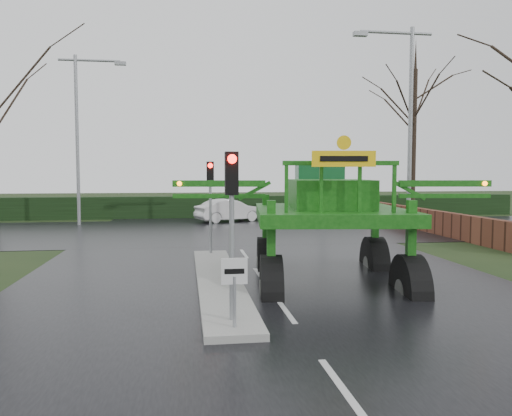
{
  "coord_description": "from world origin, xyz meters",
  "views": [
    {
      "loc": [
        -2.2,
        -10.8,
        3.1
      ],
      "look_at": [
        0.01,
        4.83,
        2.0
      ],
      "focal_mm": 35.0,
      "sensor_mm": 36.0,
      "label": 1
    }
  ],
  "objects": [
    {
      "name": "road_cross",
      "position": [
        0.0,
        16.0,
        0.01
      ],
      "size": [
        80.0,
        12.0,
        0.02
      ],
      "primitive_type": "cube",
      "color": "black",
      "rests_on": "ground"
    },
    {
      "name": "ground",
      "position": [
        0.0,
        0.0,
        0.0
      ],
      "size": [
        140.0,
        140.0,
        0.0
      ],
      "primitive_type": "plane",
      "color": "black",
      "rests_on": "ground"
    },
    {
      "name": "street_light_right",
      "position": [
        8.19,
        12.0,
        5.99
      ],
      "size": [
        3.85,
        0.3,
        10.0
      ],
      "color": "gray",
      "rests_on": "ground"
    },
    {
      "name": "tree_right_far",
      "position": [
        13.0,
        21.0,
        6.5
      ],
      "size": [
        7.0,
        7.0,
        12.05
      ],
      "color": "black",
      "rests_on": "ground"
    },
    {
      "name": "traffic_signal_mid",
      "position": [
        -1.3,
        7.49,
        2.59
      ],
      "size": [
        0.26,
        0.33,
        3.52
      ],
      "color": "gray",
      "rests_on": "ground"
    },
    {
      "name": "hedge_row",
      "position": [
        0.0,
        24.0,
        0.75
      ],
      "size": [
        44.0,
        0.9,
        1.5
      ],
      "primitive_type": "cube",
      "color": "black",
      "rests_on": "ground"
    },
    {
      "name": "white_sedan",
      "position": [
        0.58,
        20.87,
        0.0
      ],
      "size": [
        4.6,
        3.07,
        1.43
      ],
      "primitive_type": "imported",
      "rotation": [
        0.0,
        0.0,
        1.96
      ],
      "color": "silver",
      "rests_on": "ground"
    },
    {
      "name": "street_light_left_far",
      "position": [
        -8.19,
        20.0,
        5.99
      ],
      "size": [
        3.85,
        0.3,
        10.0
      ],
      "color": "gray",
      "rests_on": "ground"
    },
    {
      "name": "brick_wall",
      "position": [
        10.5,
        16.0,
        0.6
      ],
      "size": [
        0.4,
        20.0,
        1.2
      ],
      "primitive_type": "cube",
      "color": "#592D1E",
      "rests_on": "ground"
    },
    {
      "name": "crop_sprayer",
      "position": [
        -0.0,
        1.96,
        2.39
      ],
      "size": [
        8.99,
        6.09,
        5.05
      ],
      "rotation": [
        0.0,
        0.0,
        -0.12
      ],
      "color": "black",
      "rests_on": "ground"
    },
    {
      "name": "traffic_signal_far",
      "position": [
        6.5,
        20.01,
        2.59
      ],
      "size": [
        0.26,
        0.33,
        3.52
      ],
      "rotation": [
        0.0,
        0.0,
        3.14
      ],
      "color": "gray",
      "rests_on": "ground"
    },
    {
      "name": "keep_left_sign",
      "position": [
        -1.3,
        -1.5,
        1.06
      ],
      "size": [
        0.5,
        0.07,
        1.35
      ],
      "color": "gray",
      "rests_on": "ground"
    },
    {
      "name": "traffic_signal_near",
      "position": [
        -1.3,
        -1.01,
        2.59
      ],
      "size": [
        0.26,
        0.33,
        3.52
      ],
      "color": "gray",
      "rests_on": "ground"
    },
    {
      "name": "median_island",
      "position": [
        -1.3,
        3.0,
        0.09
      ],
      "size": [
        1.2,
        10.0,
        0.16
      ],
      "primitive_type": "cube",
      "color": "gray",
      "rests_on": "ground"
    },
    {
      "name": "road_main",
      "position": [
        0.0,
        10.0,
        0.0
      ],
      "size": [
        14.0,
        80.0,
        0.02
      ],
      "primitive_type": "cube",
      "color": "black",
      "rests_on": "ground"
    }
  ]
}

